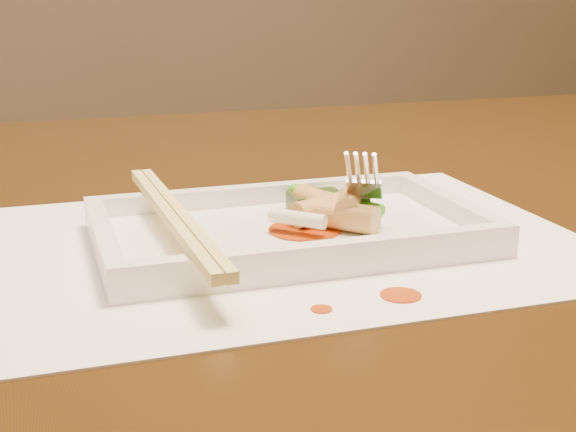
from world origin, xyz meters
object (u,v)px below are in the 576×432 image
object	(u,v)px
plate_base	(288,236)
placemat	(288,242)
fork	(374,114)
table	(254,309)
chopstick_a	(168,216)

from	to	relation	value
plate_base	placemat	bearing A→B (deg)	180.00
placemat	fork	xyz separation A→B (m)	(0.07, 0.02, 0.08)
placemat	plate_base	size ratio (longest dim) A/B	1.54
table	chopstick_a	bearing A→B (deg)	-126.07
chopstick_a	fork	distance (m)	0.16
placemat	plate_base	bearing A→B (deg)	0.00
placemat	plate_base	xyz separation A→B (m)	(0.00, 0.00, 0.00)
table	placemat	size ratio (longest dim) A/B	3.50
plate_base	fork	xyz separation A→B (m)	(0.07, 0.02, 0.08)
chopstick_a	plate_base	bearing A→B (deg)	0.00
table	chopstick_a	world-z (taller)	chopstick_a
chopstick_a	fork	xyz separation A→B (m)	(0.15, 0.02, 0.06)
chopstick_a	fork	size ratio (longest dim) A/B	1.77
plate_base	fork	size ratio (longest dim) A/B	1.86
chopstick_a	table	bearing A→B (deg)	53.93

